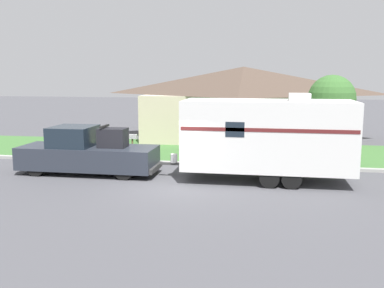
% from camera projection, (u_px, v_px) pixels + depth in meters
% --- Properties ---
extents(ground_plane, '(120.00, 120.00, 0.00)m').
position_uv_depth(ground_plane, '(171.00, 185.00, 16.35)').
color(ground_plane, '#47474C').
extents(curb_strip, '(80.00, 0.30, 0.14)m').
position_uv_depth(curb_strip, '(189.00, 164.00, 19.98)').
color(curb_strip, '#999993').
rests_on(curb_strip, ground_plane).
extents(lawn_strip, '(80.00, 7.00, 0.03)m').
position_uv_depth(lawn_strip, '(201.00, 151.00, 23.54)').
color(lawn_strip, '#3D6B33').
rests_on(lawn_strip, ground_plane).
extents(house_across_street, '(13.05, 7.92, 4.69)m').
position_uv_depth(house_across_street, '(243.00, 102.00, 28.02)').
color(house_across_street, beige).
rests_on(house_across_street, ground_plane).
extents(pickup_truck, '(5.94, 1.98, 2.09)m').
position_uv_depth(pickup_truck, '(87.00, 153.00, 18.20)').
color(pickup_truck, black).
rests_on(pickup_truck, ground_plane).
extents(travel_trailer, '(7.62, 2.50, 3.48)m').
position_uv_depth(travel_trailer, '(267.00, 135.00, 16.77)').
color(travel_trailer, black).
rests_on(travel_trailer, ground_plane).
extents(mailbox, '(0.48, 0.20, 1.23)m').
position_uv_depth(mailbox, '(132.00, 140.00, 21.43)').
color(mailbox, brown).
rests_on(mailbox, ground_plane).
extents(tree_in_yard, '(2.20, 2.20, 4.18)m').
position_uv_depth(tree_in_yard, '(332.00, 99.00, 20.04)').
color(tree_in_yard, brown).
rests_on(tree_in_yard, ground_plane).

